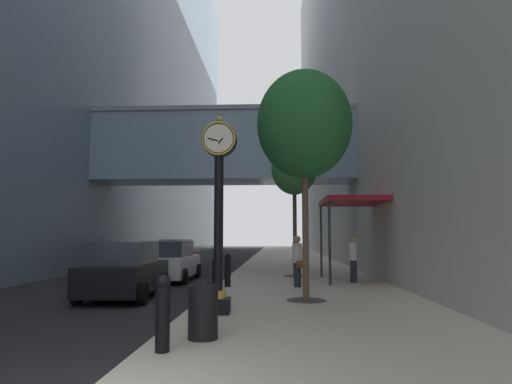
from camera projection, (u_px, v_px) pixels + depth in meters
The scene contains 18 objects.
ground_plane at pixel (246, 264), 31.56m from camera, with size 110.00×110.00×0.00m, color black.
sidewalk_right at pixel (291, 260), 34.39m from camera, with size 6.46×80.00×0.14m, color #BCB29E.
building_block_left at pixel (101, 23), 37.02m from camera, with size 23.73×80.00×39.36m.
building_block_right at pixel (384, 6), 36.05m from camera, with size 9.00×80.00×40.99m.
street_clock at pixel (219, 203), 10.54m from camera, with size 0.84×0.55×4.66m.
bollard_nearest at pixel (163, 311), 6.92m from camera, with size 0.24×0.24×1.18m.
bollard_third at pixel (216, 277), 12.89m from camera, with size 0.24×0.24×1.18m.
bollard_fourth at pixel (228, 269), 15.87m from camera, with size 0.24×0.24×1.18m.
street_tree_near at pixel (304, 125), 12.86m from camera, with size 2.73×2.73×6.58m.
street_tree_mid_near at pixel (294, 169), 20.53m from camera, with size 2.13×2.13×6.12m.
trash_bin at pixel (203, 307), 7.79m from camera, with size 0.53×0.53×1.05m.
pedestrian_walking at pixel (297, 260), 15.77m from camera, with size 0.43×0.51×1.80m.
pedestrian_by_clock at pixel (353, 257), 17.27m from camera, with size 0.36×0.36×1.80m.
storefront_awning at pixel (351, 203), 18.11m from camera, with size 2.40×3.60×3.30m.
car_black_near at pixel (125, 271), 13.92m from camera, with size 2.19×4.27×1.74m.
car_red_mid at pixel (177, 254), 28.04m from camera, with size 2.11×4.19×1.73m.
car_white_far at pixel (170, 261), 19.30m from camera, with size 2.12×4.50×1.73m.
car_grey_trailing at pixel (183, 251), 33.27m from camera, with size 1.99×4.32×1.67m.
Camera 1 is at (2.22, -4.83, 1.91)m, focal length 31.29 mm.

